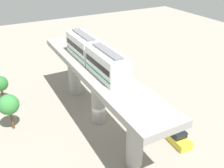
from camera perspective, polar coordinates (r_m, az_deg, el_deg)
name	(u,v)px	position (r m, az deg, el deg)	size (l,w,h in m)	color
ground_plane	(99,121)	(36.30, -2.94, -8.36)	(120.00, 120.00, 0.00)	gray
viaduct	(98,82)	(32.99, -3.20, 0.35)	(5.20, 28.00, 8.33)	#999691
train	(94,54)	(32.10, -3.96, 6.67)	(2.64, 13.55, 3.24)	white
parked_car_black	(137,98)	(40.23, 5.55, -3.19)	(2.74, 4.51, 1.76)	black
parked_car_yellow	(176,137)	(33.49, 14.24, -11.36)	(2.03, 4.30, 1.76)	yellow
tree_near_viaduct	(0,84)	(42.86, -23.82, 0.01)	(2.41, 2.41, 4.33)	brown
tree_mid_lot	(9,105)	(35.52, -22.20, -4.37)	(2.70, 2.70, 5.11)	brown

